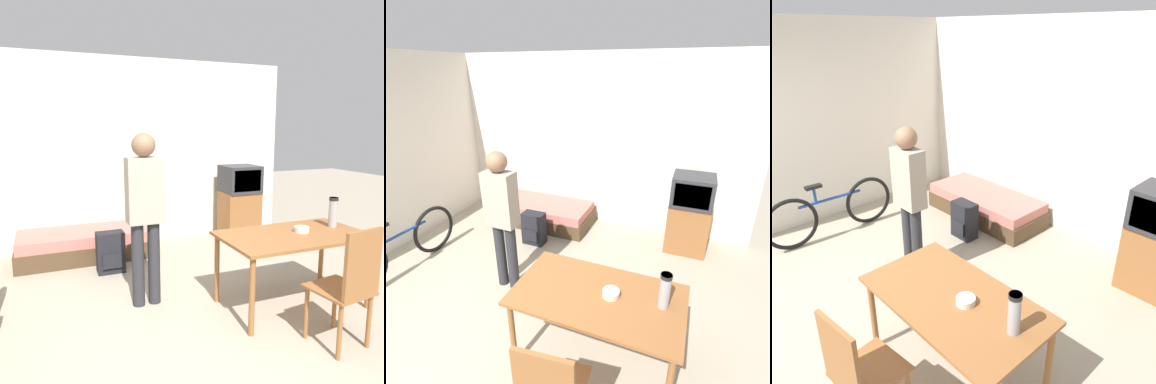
{
  "view_description": "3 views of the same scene",
  "coord_description": "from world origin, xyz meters",
  "views": [
    {
      "loc": [
        -1.04,
        -2.0,
        1.74
      ],
      "look_at": [
        0.49,
        1.81,
        1.01
      ],
      "focal_mm": 35.0,
      "sensor_mm": 36.0,
      "label": 1
    },
    {
      "loc": [
        1.73,
        -1.06,
        2.46
      ],
      "look_at": [
        0.49,
        2.02,
        1.08
      ],
      "focal_mm": 28.0,
      "sensor_mm": 36.0,
      "label": 2
    },
    {
      "loc": [
        2.81,
        -0.62,
        2.54
      ],
      "look_at": [
        0.11,
        1.9,
        0.92
      ],
      "focal_mm": 35.0,
      "sensor_mm": 36.0,
      "label": 3
    }
  ],
  "objects": [
    {
      "name": "backpack",
      "position": [
        -0.35,
        2.33,
        0.24
      ],
      "size": [
        0.32,
        0.23,
        0.49
      ],
      "color": "black",
      "rests_on": "ground_plane"
    },
    {
      "name": "person_standing",
      "position": [
        -0.16,
        1.38,
        0.98
      ],
      "size": [
        0.34,
        0.22,
        1.68
      ],
      "color": "#28282D",
      "rests_on": "ground_plane"
    },
    {
      "name": "wall_back",
      "position": [
        0.0,
        3.45,
        1.35
      ],
      "size": [
        5.32,
        0.06,
        2.7
      ],
      "color": "silver",
      "rests_on": "ground_plane"
    },
    {
      "name": "tv",
      "position": [
        1.77,
        3.0,
        0.58
      ],
      "size": [
        0.56,
        0.49,
        1.13
      ],
      "color": "brown",
      "rests_on": "ground_plane"
    },
    {
      "name": "dining_table",
      "position": [
        1.15,
        0.83,
        0.65
      ],
      "size": [
        1.41,
        0.79,
        0.72
      ],
      "color": "brown",
      "rests_on": "ground_plane"
    },
    {
      "name": "bicycle",
      "position": [
        -1.58,
        1.11,
        0.35
      ],
      "size": [
        0.09,
        1.73,
        0.76
      ],
      "color": "black",
      "rests_on": "ground_plane"
    },
    {
      "name": "mate_bowl",
      "position": [
        1.25,
        0.85,
        0.75
      ],
      "size": [
        0.14,
        0.14,
        0.05
      ],
      "color": "beige",
      "rests_on": "dining_table"
    },
    {
      "name": "wall_left",
      "position": [
        -2.19,
        1.71,
        1.35
      ],
      "size": [
        0.06,
        4.42,
        2.7
      ],
      "color": "silver",
      "rests_on": "ground_plane"
    },
    {
      "name": "daybed",
      "position": [
        -0.58,
        2.97,
        0.18
      ],
      "size": [
        1.72,
        0.75,
        0.37
      ],
      "color": "#4C3823",
      "rests_on": "ground_plane"
    },
    {
      "name": "thermos_flask",
      "position": [
        1.66,
        0.89,
        0.89
      ],
      "size": [
        0.09,
        0.09,
        0.3
      ],
      "color": "#99999E",
      "rests_on": "dining_table"
    }
  ]
}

